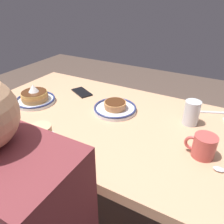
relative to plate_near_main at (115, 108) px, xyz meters
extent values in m
plane|color=brown|center=(-0.01, 0.08, -0.77)|extent=(6.00, 6.00, 0.00)
cube|color=tan|center=(-0.01, 0.08, -0.04)|extent=(1.40, 0.76, 0.04)
cylinder|color=tan|center=(0.60, -0.21, -0.41)|extent=(0.08, 0.08, 0.70)
cylinder|color=white|center=(0.00, 0.00, -0.01)|extent=(0.22, 0.22, 0.01)
torus|color=navy|center=(0.00, 0.00, 0.00)|extent=(0.22, 0.22, 0.01)
cylinder|color=tan|center=(0.00, 0.00, 0.00)|extent=(0.11, 0.11, 0.01)
cylinder|color=tan|center=(0.00, 0.00, 0.01)|extent=(0.11, 0.11, 0.01)
cylinder|color=tan|center=(0.00, 0.00, 0.03)|extent=(0.11, 0.11, 0.01)
cylinder|color=#4C2814|center=(0.00, 0.00, 0.03)|extent=(0.10, 0.10, 0.00)
cylinder|color=white|center=(0.43, 0.13, -0.01)|extent=(0.22, 0.22, 0.01)
torus|color=navy|center=(0.43, 0.13, 0.00)|extent=(0.21, 0.21, 0.01)
cylinder|color=tan|center=(0.43, 0.13, 0.00)|extent=(0.14, 0.14, 0.01)
cylinder|color=tan|center=(0.43, 0.13, 0.01)|extent=(0.15, 0.15, 0.01)
cylinder|color=tan|center=(0.43, 0.13, 0.03)|extent=(0.14, 0.14, 0.01)
cylinder|color=tan|center=(0.43, 0.13, 0.04)|extent=(0.14, 0.14, 0.01)
cylinder|color=#4C2814|center=(0.43, 0.13, 0.05)|extent=(0.13, 0.13, 0.00)
cone|color=white|center=(0.43, 0.13, 0.07)|extent=(0.05, 0.05, 0.04)
cylinder|color=#BF4C47|center=(-0.45, 0.15, 0.03)|extent=(0.08, 0.08, 0.09)
torus|color=#BF4C47|center=(-0.41, 0.15, 0.03)|extent=(0.06, 0.01, 0.06)
cylinder|color=brown|center=(-0.45, 0.15, 0.05)|extent=(0.07, 0.07, 0.01)
cylinder|color=silver|center=(-0.36, -0.06, 0.04)|extent=(0.07, 0.07, 0.12)
cylinder|color=black|center=(-0.36, -0.06, 0.02)|extent=(0.06, 0.06, 0.08)
cube|color=black|center=(0.28, -0.10, -0.01)|extent=(0.16, 0.13, 0.01)
cube|color=silver|center=(-0.43, -0.21, -0.02)|extent=(0.17, 0.08, 0.01)
cube|color=silver|center=(-0.50, -0.25, -0.01)|extent=(0.03, 0.01, 0.00)
cube|color=silver|center=(0.04, 0.36, -0.02)|extent=(0.17, 0.08, 0.01)
cube|color=silver|center=(0.11, 0.33, -0.02)|extent=(0.09, 0.05, 0.00)
ellipsoid|color=silver|center=(-0.52, 0.20, -0.01)|extent=(0.04, 0.03, 0.01)
cube|color=brown|center=(-0.01, 0.65, -0.06)|extent=(0.45, 0.22, 0.55)
cylinder|color=#DFA87E|center=(0.02, 0.47, 0.02)|extent=(0.08, 0.08, 0.26)
camera|label=1|loc=(-0.46, 0.86, 0.53)|focal=34.59mm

